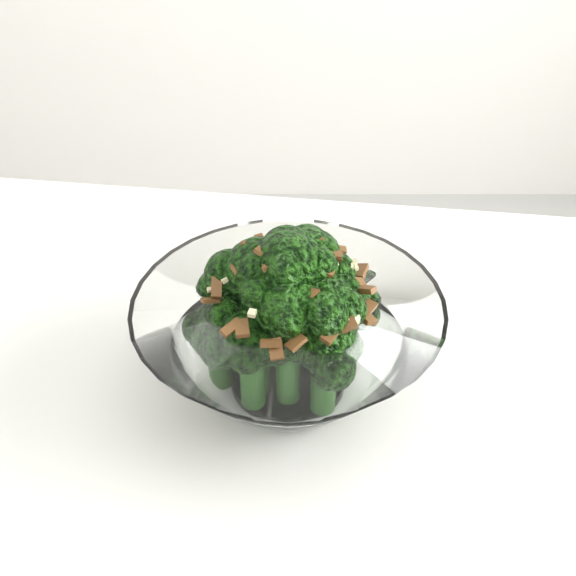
{
  "coord_description": "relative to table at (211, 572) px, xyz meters",
  "views": [
    {
      "loc": [
        0.1,
        -0.25,
        1.1
      ],
      "look_at": [
        0.1,
        0.1,
        0.84
      ],
      "focal_mm": 40.0,
      "sensor_mm": 36.0,
      "label": 1
    }
  ],
  "objects": [
    {
      "name": "broccoli_dish",
      "position": [
        0.05,
        0.11,
        0.12
      ],
      "size": [
        0.21,
        0.21,
        0.13
      ],
      "color": "white",
      "rests_on": "table"
    },
    {
      "name": "table",
      "position": [
        0.0,
        0.0,
        0.0
      ],
      "size": [
        1.3,
        0.96,
        0.75
      ],
      "color": "white",
      "rests_on": "ground"
    }
  ]
}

